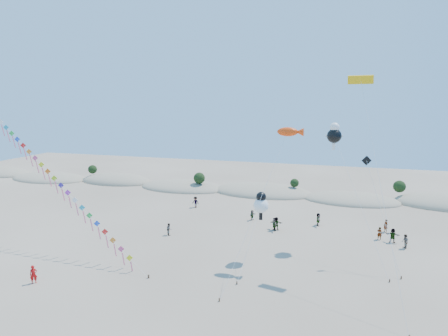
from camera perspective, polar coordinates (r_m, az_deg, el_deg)
ground at (r=31.42m, az=-11.16°, el=-23.24°), size 160.00×160.00×0.00m
dune_ridge at (r=71.23m, az=6.65°, el=-3.75°), size 145.30×11.49×5.57m
kite_train at (r=49.37m, az=-25.98°, el=0.27°), size 31.01×9.59×19.08m
fish_kite at (r=39.50m, az=10.07°, el=5.38°), size 5.90×11.05×14.53m
cartoon_kite_low at (r=40.67m, az=5.66°, el=-5.44°), size 1.83×7.33×7.60m
cartoon_kite_high at (r=45.63m, az=16.47°, el=4.95°), size 6.87×9.73×14.74m
parafoil_kite at (r=40.07m, az=20.18°, el=12.09°), size 5.10×13.11×19.72m
dark_kite at (r=41.92m, az=21.94°, el=-2.74°), size 4.16×4.29×11.52m
flyer_foreground at (r=41.29m, az=-27.03°, el=-14.26°), size 0.76×0.77×1.79m
beachgoers at (r=52.31m, az=10.57°, el=-8.18°), size 30.88×13.84×1.80m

